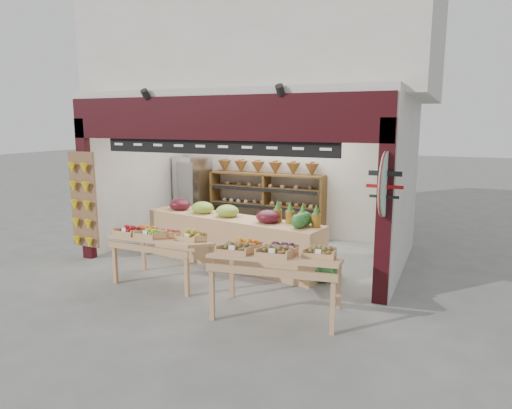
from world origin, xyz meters
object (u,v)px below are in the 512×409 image
(cardboard_stack, at_px, (190,228))
(mid_counter, at_px, (232,238))
(watermelon_pile, at_px, (314,266))
(back_shelving, at_px, (266,188))
(refrigerator, at_px, (193,193))
(display_table_right, at_px, (273,254))
(display_table_left, at_px, (158,237))

(cardboard_stack, distance_m, mid_counter, 2.05)
(cardboard_stack, xyz_separation_m, watermelon_pile, (3.25, -1.31, -0.06))
(back_shelving, relative_size, cardboard_stack, 2.42)
(refrigerator, xyz_separation_m, display_table_right, (3.67, -3.87, -0.05))
(back_shelving, xyz_separation_m, display_table_left, (-0.40, -3.57, -0.36))
(back_shelving, xyz_separation_m, mid_counter, (0.27, -2.28, -0.62))
(display_table_left, xyz_separation_m, watermelon_pile, (2.27, 1.19, -0.53))
(refrigerator, distance_m, cardboard_stack, 1.25)
(refrigerator, xyz_separation_m, mid_counter, (2.15, -2.15, -0.40))
(back_shelving, bearing_deg, display_table_right, -65.98)
(refrigerator, relative_size, display_table_right, 0.98)
(mid_counter, relative_size, display_table_right, 1.99)
(mid_counter, relative_size, watermelon_pile, 4.36)
(display_table_right, bearing_deg, watermelon_pile, 86.89)
(refrigerator, bearing_deg, mid_counter, -26.72)
(cardboard_stack, relative_size, mid_counter, 0.31)
(display_table_right, distance_m, watermelon_pile, 1.73)
(cardboard_stack, xyz_separation_m, display_table_right, (3.16, -2.92, 0.57))
(display_table_right, bearing_deg, display_table_left, 169.02)
(back_shelving, distance_m, watermelon_pile, 3.16)
(refrigerator, relative_size, watermelon_pile, 2.14)
(back_shelving, distance_m, display_table_left, 3.61)
(refrigerator, distance_m, mid_counter, 3.07)
(mid_counter, xyz_separation_m, watermelon_pile, (1.60, -0.11, -0.27))
(refrigerator, height_order, display_table_right, refrigerator)
(display_table_left, distance_m, watermelon_pile, 2.62)
(refrigerator, bearing_deg, cardboard_stack, -43.68)
(mid_counter, bearing_deg, refrigerator, 135.01)
(refrigerator, distance_m, watermelon_pile, 4.44)
(display_table_right, bearing_deg, mid_counter, 131.40)
(back_shelving, xyz_separation_m, display_table_right, (1.78, -3.99, -0.27))
(cardboard_stack, distance_m, display_table_left, 2.72)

